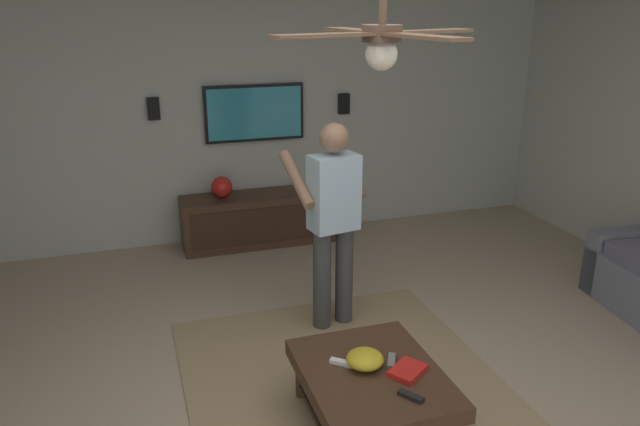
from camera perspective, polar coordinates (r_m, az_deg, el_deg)
The scene contains 16 objects.
ground_plane at distance 4.07m, azimuth 1.95°, elevation -18.27°, with size 8.47×8.47×0.00m, color tan.
wall_back_tv at distance 6.56m, azimuth -7.95°, elevation 8.80°, with size 0.10×7.26×2.62m, color #B2B7AD.
area_rug at distance 4.13m, azimuth 3.60°, elevation -17.57°, with size 2.88×2.10×0.01m, color #9E8460.
coffee_table at distance 3.81m, azimuth 4.83°, elevation -15.77°, with size 1.00×0.80×0.40m.
media_console at distance 6.54m, azimuth -5.34°, elevation -0.52°, with size 0.45×1.70×0.55m.
tv at distance 6.50m, azimuth -6.12°, elevation 9.26°, with size 0.05×1.05×0.59m.
person_standing at distance 4.66m, azimuth 1.18°, elevation -0.12°, with size 0.60×0.61×1.64m.
bowl at distance 3.76m, azimuth 4.21°, elevation -13.43°, with size 0.23×0.23×0.10m, color gold.
remote_white at distance 3.79m, azimuth 2.05°, elevation -13.76°, with size 0.15×0.04×0.02m, color white.
remote_black at distance 3.55m, azimuth 8.47°, elevation -16.53°, with size 0.15×0.04×0.02m, color black.
remote_grey at distance 3.83m, azimuth 6.69°, elevation -13.52°, with size 0.15×0.04×0.02m, color slate.
book at distance 3.74m, azimuth 8.17°, elevation -14.35°, with size 0.22×0.16×0.04m, color red.
vase_round at distance 6.37m, azimuth -9.14°, elevation 2.41°, with size 0.22×0.22×0.22m, color red.
wall_speaker_left at distance 6.77m, azimuth 2.24°, elevation 10.14°, with size 0.06×0.12×0.22m, color black.
wall_speaker_right at distance 6.37m, azimuth -15.27°, elevation 9.36°, with size 0.06×0.12×0.22m, color black.
ceiling_fan at distance 3.12m, azimuth 5.82°, elevation 15.80°, with size 1.20×1.18×0.46m.
Camera 1 is at (-3.03, 1.12, 2.47)m, focal length 34.32 mm.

